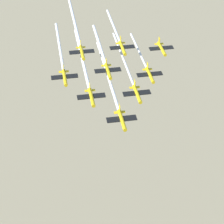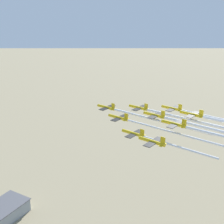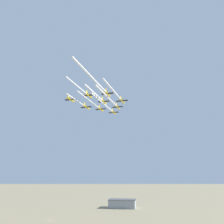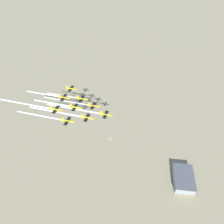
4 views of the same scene
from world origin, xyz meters
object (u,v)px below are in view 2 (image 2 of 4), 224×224
object	(u,v)px
jet_1	(119,118)
jet_6	(153,142)
jet_3	(134,134)
jet_8	(192,114)
jet_5	(172,108)
hangar	(4,212)
jet_7	(175,124)
jet_0	(107,107)
jet_4	(155,115)
jet_2	(139,108)

from	to	relation	value
jet_1	jet_6	size ratio (longest dim) A/B	1.00
jet_3	jet_8	bearing A→B (deg)	-29.54
jet_1	jet_5	distance (m)	26.14
hangar	jet_7	xyz separation A→B (m)	(-10.12, -115.81, 88.77)
jet_0	jet_1	xyz separation A→B (m)	(-9.38, -11.63, 0.06)
jet_5	jet_7	distance (m)	26.25
jet_7	jet_0	bearing A→B (deg)	78.91
jet_4	jet_8	world-z (taller)	jet_8
hangar	jet_6	size ratio (longest dim) A/B	3.10
jet_3	jet_5	xyz separation A→B (m)	(29.98, -4.43, 2.15)
jet_1	hangar	bearing A→B (deg)	94.37
jet_4	jet_6	size ratio (longest dim) A/B	1.00
jet_1	jet_2	distance (m)	15.16
jet_4	jet_3	bearing A→B (deg)	180.00
jet_7	jet_1	bearing A→B (deg)	90.00
jet_7	jet_4	bearing A→B (deg)	59.53
jet_8	jet_6	bearing A→B (deg)	180.00
jet_3	jet_4	bearing A→B (deg)	-0.00
hangar	jet_6	xyz separation A→B (m)	(-25.11, -113.60, 87.06)
hangar	jet_3	world-z (taller)	jet_3
jet_3	jet_7	bearing A→B (deg)	-59.53
jet_0	jet_2	xyz separation A→B (m)	(5.61, -13.85, 0.55)
jet_0	jet_1	world-z (taller)	jet_1
jet_3	jet_5	world-z (taller)	jet_5
hangar	jet_4	world-z (taller)	jet_4
jet_0	jet_6	bearing A→B (deg)	-120.47
jet_3	jet_5	distance (m)	30.38
jet_3	jet_4	size ratio (longest dim) A/B	1.00
jet_0	jet_5	world-z (taller)	jet_5
jet_4	jet_6	world-z (taller)	jet_4
jet_4	jet_5	distance (m)	15.19
hangar	jet_0	bearing A→B (deg)	-87.80
jet_1	jet_7	size ratio (longest dim) A/B	1.00
jet_1	jet_7	world-z (taller)	jet_7
hangar	jet_2	distance (m)	126.49
jet_2	jet_4	size ratio (longest dim) A/B	1.00
jet_4	hangar	bearing A→B (deg)	97.99
jet_2	jet_6	world-z (taller)	jet_6
jet_4	jet_8	xyz separation A→B (m)	(5.61, -13.85, 1.08)
jet_5	jet_7	world-z (taller)	jet_7
jet_0	hangar	bearing A→B (deg)	100.60
jet_1	jet_5	world-z (taller)	jet_5
hangar	jet_0	xyz separation A→B (m)	(3.02, -78.70, 85.25)
jet_0	jet_4	bearing A→B (deg)	-90.00
jet_1	jet_6	bearing A→B (deg)	-120.47
jet_6	jet_7	distance (m)	15.25
jet_2	jet_4	bearing A→B (deg)	-120.47
jet_5	jet_6	size ratio (longest dim) A/B	1.00
jet_1	jet_8	bearing A→B (deg)	-59.53
jet_5	jet_6	distance (m)	40.02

